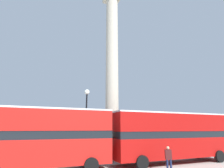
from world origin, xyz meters
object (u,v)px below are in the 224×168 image
(bus_a, at_px, (172,135))
(pedestrian_near_lamp, at_px, (169,158))
(monument_column, at_px, (112,106))
(equestrian_statue, at_px, (166,136))
(bus_b, at_px, (38,136))
(street_lamp, at_px, (86,116))

(bus_a, relative_size, pedestrian_near_lamp, 6.74)
(monument_column, height_order, equestrian_statue, monument_column)
(bus_a, distance_m, bus_b, 11.27)
(bus_b, relative_size, street_lamp, 1.57)
(equestrian_statue, bearing_deg, bus_a, -93.76)
(bus_b, relative_size, pedestrian_near_lamp, 6.07)
(bus_a, bearing_deg, equestrian_statue, 54.19)
(bus_a, distance_m, street_lamp, 8.02)
(pedestrian_near_lamp, bearing_deg, monument_column, 119.00)
(bus_a, bearing_deg, monument_column, 122.68)
(bus_a, height_order, street_lamp, street_lamp)
(bus_a, bearing_deg, bus_b, 178.01)
(bus_a, bearing_deg, street_lamp, 160.15)
(monument_column, relative_size, street_lamp, 3.39)
(bus_b, bearing_deg, street_lamp, 31.60)
(monument_column, distance_m, pedestrian_near_lamp, 9.56)
(bus_b, relative_size, equestrian_statue, 1.76)
(bus_b, distance_m, equestrian_statue, 22.80)
(bus_a, relative_size, bus_b, 1.11)
(equestrian_statue, relative_size, street_lamp, 0.89)
(street_lamp, height_order, pedestrian_near_lamp, street_lamp)
(monument_column, height_order, bus_a, monument_column)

